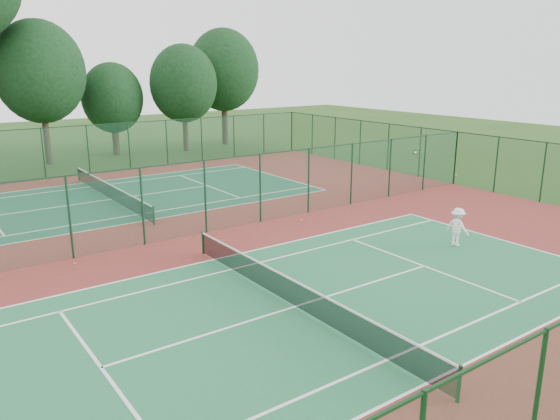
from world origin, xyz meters
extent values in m
plane|color=#254816|center=(0.00, 0.00, 0.00)|extent=(120.00, 120.00, 0.00)
cube|color=maroon|center=(0.00, 0.00, 0.01)|extent=(40.00, 36.00, 0.01)
cube|color=#226C40|center=(0.00, -9.00, 0.01)|extent=(23.77, 10.97, 0.01)
cube|color=#1A5539|center=(0.00, 9.00, 0.01)|extent=(23.77, 10.97, 0.01)
cube|color=#1B5337|center=(0.00, 18.00, 1.75)|extent=(40.00, 0.02, 3.50)
cube|color=#13351B|center=(0.00, 18.00, 3.46)|extent=(40.00, 0.05, 0.05)
cube|color=#1B512B|center=(20.00, 0.00, 1.75)|extent=(0.02, 36.00, 3.50)
cube|color=#13351D|center=(20.00, 0.00, 3.46)|extent=(0.05, 36.00, 0.05)
cube|color=#194B2E|center=(0.00, 0.00, 1.75)|extent=(40.00, 0.02, 3.50)
cube|color=#133420|center=(0.00, 0.00, 3.46)|extent=(40.00, 0.05, 0.05)
cylinder|color=#123319|center=(0.00, -15.40, 0.49)|extent=(0.10, 0.10, 0.97)
cylinder|color=#123319|center=(0.00, -2.60, 0.49)|extent=(0.10, 0.10, 0.97)
cube|color=black|center=(0.00, -9.00, 0.48)|extent=(0.02, 12.80, 0.85)
cube|color=silver|center=(0.00, -9.00, 0.92)|extent=(0.04, 12.80, 0.06)
cylinder|color=#163E1E|center=(0.00, 2.60, 0.49)|extent=(0.10, 0.10, 0.97)
cylinder|color=#163E1E|center=(0.00, 15.40, 0.49)|extent=(0.10, 0.10, 0.97)
cube|color=black|center=(0.00, 9.00, 0.48)|extent=(0.02, 12.80, 0.85)
cube|color=white|center=(0.00, 9.00, 0.92)|extent=(0.04, 12.80, 0.06)
imported|color=white|center=(9.56, -8.11, 0.87)|extent=(0.71, 1.14, 1.69)
sphere|color=gold|center=(0.14, -0.61, 0.04)|extent=(0.07, 0.07, 0.07)
sphere|color=#D4F438|center=(6.48, -0.98, 0.04)|extent=(0.07, 0.07, 0.07)
sphere|color=gold|center=(-4.79, -0.75, 0.04)|extent=(0.07, 0.07, 0.07)
camera|label=1|loc=(-9.99, -22.14, 7.77)|focal=35.00mm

